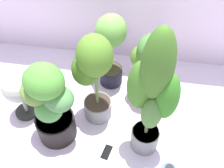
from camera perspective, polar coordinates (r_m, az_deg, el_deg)
ground_plane at (r=2.03m, az=-2.34°, el=-9.21°), size 8.00×8.00×0.00m
potted_plant_front_left at (r=1.74m, az=-13.67°, el=-4.26°), size 0.41×0.35×0.69m
potted_plant_back_right at (r=1.96m, az=8.08°, el=3.91°), size 0.34×0.32×0.64m
potted_plant_front_right at (r=1.49m, az=9.01°, el=-2.34°), size 0.33×0.26×1.03m
potted_plant_back_center at (r=2.04m, az=-0.53°, el=8.61°), size 0.35×0.32×0.69m
potted_plant_center at (r=1.75m, az=-4.24°, el=2.58°), size 0.36×0.33×0.77m
cell_phone at (r=1.91m, az=-1.19°, el=-14.90°), size 0.10×0.16×0.01m
floor_fan at (r=2.00m, az=-20.10°, el=-1.07°), size 0.32×0.32×0.42m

